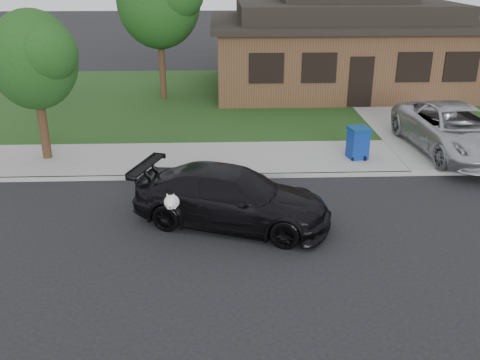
{
  "coord_description": "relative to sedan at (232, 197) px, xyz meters",
  "views": [
    {
      "loc": [
        -1.96,
        -11.15,
        5.99
      ],
      "look_at": [
        -1.5,
        0.67,
        1.1
      ],
      "focal_mm": 40.0,
      "sensor_mm": 36.0,
      "label": 1
    }
  ],
  "objects": [
    {
      "name": "tree_2",
      "position": [
        -5.68,
        4.54,
        2.57
      ],
      "size": [
        2.73,
        2.6,
        4.59
      ],
      "color": "#332114",
      "rests_on": "ground"
    },
    {
      "name": "house",
      "position": [
        5.7,
        14.43,
        1.44
      ],
      "size": [
        12.6,
        8.6,
        4.65
      ],
      "color": "#422B1C",
      "rests_on": "ground"
    },
    {
      "name": "ground",
      "position": [
        1.7,
        -0.57,
        -0.7
      ],
      "size": [
        120.0,
        120.0,
        0.0
      ],
      "primitive_type": "plane",
      "color": "black",
      "rests_on": "ground"
    },
    {
      "name": "recycling_bin",
      "position": [
        4.11,
        4.19,
        -0.06
      ],
      "size": [
        0.72,
        0.72,
        1.02
      ],
      "rotation": [
        0.0,
        0.0,
        0.2
      ],
      "color": "navy",
      "rests_on": "sidewalk"
    },
    {
      "name": "lawn",
      "position": [
        1.7,
        12.43,
        -0.63
      ],
      "size": [
        60.0,
        13.0,
        0.13
      ],
      "primitive_type": "cube",
      "color": "#193814",
      "rests_on": "ground"
    },
    {
      "name": "driveway",
      "position": [
        7.7,
        9.43,
        -0.63
      ],
      "size": [
        4.5,
        13.0,
        0.14
      ],
      "primitive_type": "cube",
      "color": "gray",
      "rests_on": "ground"
    },
    {
      "name": "sedan",
      "position": [
        0.0,
        0.0,
        0.0
      ],
      "size": [
        5.16,
        3.41,
        1.39
      ],
      "rotation": [
        0.0,
        0.0,
        1.24
      ],
      "color": "black",
      "rests_on": "ground"
    },
    {
      "name": "minivan",
      "position": [
        7.35,
        4.58,
        0.2
      ],
      "size": [
        2.87,
        5.59,
        1.51
      ],
      "primitive_type": "imported",
      "rotation": [
        0.0,
        0.0,
        0.07
      ],
      "color": "#A8A9AF",
      "rests_on": "driveway"
    },
    {
      "name": "sidewalk",
      "position": [
        1.7,
        4.43,
        -0.64
      ],
      "size": [
        60.0,
        3.0,
        0.12
      ],
      "primitive_type": "cube",
      "color": "gray",
      "rests_on": "ground"
    },
    {
      "name": "curb",
      "position": [
        1.7,
        2.93,
        -0.64
      ],
      "size": [
        60.0,
        0.12,
        0.12
      ],
      "primitive_type": "cube",
      "color": "gray",
      "rests_on": "ground"
    }
  ]
}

